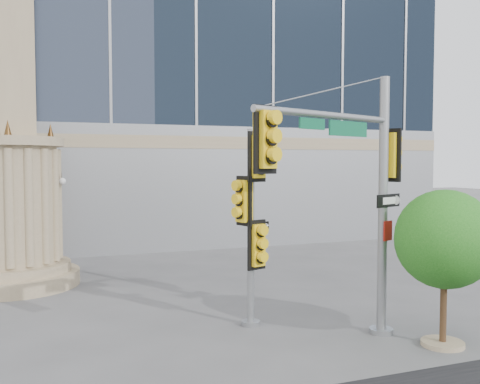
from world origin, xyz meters
name	(u,v)px	position (x,y,z in m)	size (l,w,h in m)	color
ground	(284,351)	(0.00, 0.00, 0.00)	(120.00, 120.00, 0.00)	#545456
monument	(10,125)	(-6.00, 9.00, 5.52)	(4.40, 4.40, 16.60)	#9D886A
main_signal_pole	(356,177)	(1.73, -0.17, 3.92)	(4.67, 2.20, 6.33)	slate
secondary_signal_pole	(252,211)	(-0.02, 1.88, 3.00)	(0.96, 0.68, 5.11)	slate
street_tree	(446,243)	(3.63, -1.00, 2.40)	(2.34, 2.28, 3.64)	#9D886A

